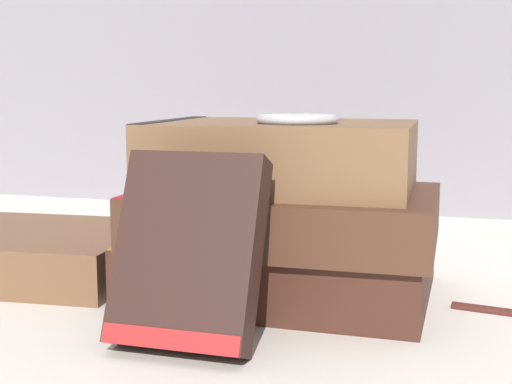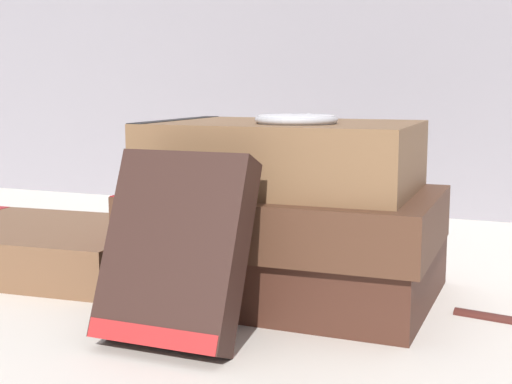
# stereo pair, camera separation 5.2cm
# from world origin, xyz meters

# --- Properties ---
(ground_plane) EXTENTS (3.00, 3.00, 0.00)m
(ground_plane) POSITION_xyz_m (0.00, 0.00, 0.00)
(ground_plane) COLOR silver
(book_flat_bottom) EXTENTS (0.22, 0.17, 0.05)m
(book_flat_bottom) POSITION_xyz_m (0.00, 0.03, 0.02)
(book_flat_bottom) COLOR #422319
(book_flat_bottom) RESTS_ON ground_plane
(book_flat_middle) EXTENTS (0.22, 0.16, 0.04)m
(book_flat_middle) POSITION_xyz_m (0.01, 0.01, 0.07)
(book_flat_middle) COLOR #4C2D1E
(book_flat_middle) RESTS_ON book_flat_bottom
(book_flat_top) EXTENTS (0.20, 0.14, 0.05)m
(book_flat_top) POSITION_xyz_m (0.00, 0.02, 0.11)
(book_flat_top) COLOR brown
(book_flat_top) RESTS_ON book_flat_middle
(book_side_left) EXTENTS (0.21, 0.17, 0.04)m
(book_side_left) POSITION_xyz_m (-0.23, 0.02, 0.02)
(book_side_left) COLOR brown
(book_side_left) RESTS_ON ground_plane
(book_leaning_front) EXTENTS (0.09, 0.07, 0.12)m
(book_leaning_front) POSITION_xyz_m (-0.02, -0.10, 0.06)
(book_leaning_front) COLOR #331E19
(book_leaning_front) RESTS_ON ground_plane
(pocket_watch) EXTENTS (0.06, 0.06, 0.01)m
(pocket_watch) POSITION_xyz_m (0.02, -0.00, 0.14)
(pocket_watch) COLOR silver
(pocket_watch) RESTS_ON book_flat_top
(reading_glasses) EXTENTS (0.10, 0.06, 0.00)m
(reading_glasses) POSITION_xyz_m (-0.07, 0.19, 0.00)
(reading_glasses) COLOR black
(reading_glasses) RESTS_ON ground_plane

